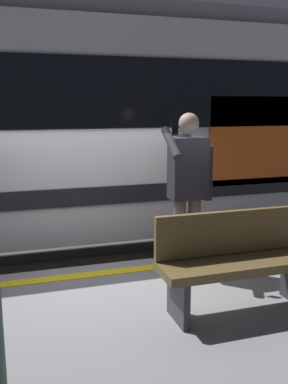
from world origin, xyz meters
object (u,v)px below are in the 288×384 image
object	(u,v)px
passenger	(188,180)
handbag	(228,256)
train_carriage	(85,122)
bench	(237,258)

from	to	relation	value
passenger	handbag	distance (m)	0.99
train_carriage	handbag	xyz separation A→B (m)	(-1.11, 2.82, -1.41)
passenger	bench	xyz separation A→B (m)	(-0.06, 1.02, -0.55)
passenger	bench	world-z (taller)	passenger
bench	handbag	bearing A→B (deg)	-114.20
passenger	handbag	size ratio (longest dim) A/B	4.57
train_carriage	passenger	size ratio (longest dim) A/B	7.13
handbag	bench	distance (m)	1.00
train_carriage	passenger	world-z (taller)	train_carriage
handbag	train_carriage	bearing A→B (deg)	-68.46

